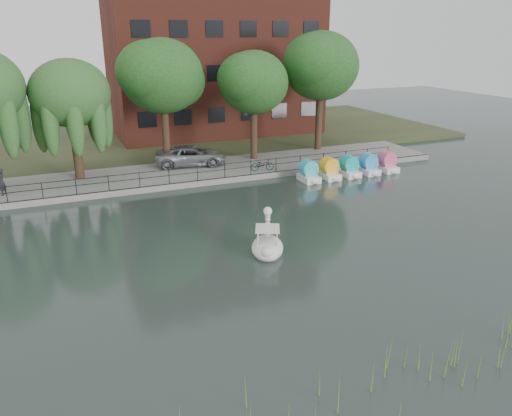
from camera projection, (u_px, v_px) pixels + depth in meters
ground_plane at (279, 262)px, 23.34m from camera, size 120.00×120.00×0.00m
promenade at (187, 173)px, 37.15m from camera, size 40.00×6.00×0.40m
kerb at (199, 184)px, 34.59m from camera, size 40.00×0.25×0.40m
land_strip at (149, 138)px, 49.31m from camera, size 60.00×22.00×0.36m
railing at (197, 170)px, 34.45m from camera, size 32.00×0.05×1.00m
apartment_building at (214, 40)px, 48.76m from camera, size 20.00×10.07×18.00m
willow_mid at (70, 94)px, 33.24m from camera, size 5.32×5.32×8.15m
broadleaf_center at (162, 77)px, 36.22m from camera, size 6.00×6.00×9.25m
broadleaf_right at (254, 83)px, 38.57m from camera, size 5.40×5.40×8.32m
broadleaf_far at (321, 66)px, 41.48m from camera, size 6.30×6.30×9.71m
minivan at (191, 154)px, 38.21m from camera, size 3.94×6.61×1.72m
bicycle at (262, 164)px, 36.85m from camera, size 0.95×1.81×1.00m
pedestrian at (1, 180)px, 31.21m from camera, size 0.73×0.85×1.98m
swan_boat at (267, 244)px, 24.17m from camera, size 2.43×2.88×2.09m
pedal_boat_row at (349, 168)px, 36.94m from camera, size 7.95×1.70×1.40m
reed_bank at (467, 356)px, 15.62m from camera, size 24.00×2.40×1.20m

